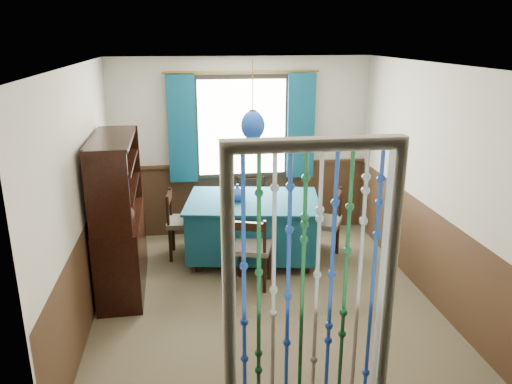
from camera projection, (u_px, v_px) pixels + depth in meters
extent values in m
plane|color=brown|center=(263.00, 298.00, 5.50)|extent=(4.00, 4.00, 0.00)
plane|color=silver|center=(265.00, 65.00, 4.74)|extent=(4.00, 4.00, 0.00)
plane|color=beige|center=(242.00, 148.00, 7.01)|extent=(3.60, 0.00, 3.60)
plane|color=beige|center=(312.00, 281.00, 3.23)|extent=(3.60, 0.00, 3.60)
plane|color=beige|center=(83.00, 198.00, 4.88)|extent=(0.00, 4.00, 4.00)
plane|color=beige|center=(429.00, 183.00, 5.36)|extent=(0.00, 4.00, 4.00)
plane|color=#402918|center=(242.00, 199.00, 7.22)|extent=(3.60, 0.00, 3.60)
plane|color=#402918|center=(308.00, 376.00, 3.47)|extent=(3.60, 0.00, 3.60)
plane|color=#402918|center=(92.00, 267.00, 5.11)|extent=(0.00, 4.00, 4.00)
plane|color=#402918|center=(421.00, 247.00, 5.59)|extent=(0.00, 4.00, 4.00)
cube|color=black|center=(242.00, 127.00, 6.87)|extent=(1.32, 0.12, 1.42)
cube|color=#104255|center=(253.00, 226.00, 6.36)|extent=(1.74, 1.32, 0.64)
cube|color=#104255|center=(253.00, 201.00, 6.25)|extent=(1.81, 1.39, 0.03)
cylinder|color=black|center=(198.00, 266.00, 6.09)|extent=(0.07, 0.07, 0.14)
cylinder|color=black|center=(306.00, 267.00, 6.06)|extent=(0.07, 0.07, 0.14)
cylinder|color=black|center=(206.00, 240.00, 6.87)|extent=(0.07, 0.07, 0.14)
cylinder|color=black|center=(302.00, 241.00, 6.84)|extent=(0.07, 0.07, 0.14)
cylinder|color=black|center=(234.00, 272.00, 5.61)|extent=(0.04, 0.04, 0.44)
cylinder|color=black|center=(265.00, 275.00, 5.55)|extent=(0.04, 0.04, 0.44)
cylinder|color=black|center=(240.00, 260.00, 5.91)|extent=(0.04, 0.04, 0.44)
cylinder|color=black|center=(269.00, 262.00, 5.86)|extent=(0.04, 0.04, 0.44)
cube|color=#5B5549|center=(252.00, 247.00, 5.66)|extent=(0.54, 0.52, 0.06)
cube|color=black|center=(249.00, 226.00, 5.39)|extent=(0.36, 0.15, 0.10)
cylinder|color=black|center=(233.00, 237.00, 5.46)|extent=(0.04, 0.04, 0.43)
cylinder|color=black|center=(265.00, 239.00, 5.41)|extent=(0.04, 0.04, 0.43)
cylinder|color=black|center=(263.00, 219.00, 7.23)|extent=(0.04, 0.04, 0.43)
cylinder|color=black|center=(240.00, 220.00, 7.19)|extent=(0.04, 0.04, 0.43)
cylinder|color=black|center=(266.00, 227.00, 6.92)|extent=(0.04, 0.04, 0.43)
cylinder|color=black|center=(242.00, 228.00, 6.89)|extent=(0.04, 0.04, 0.43)
cube|color=#5B5549|center=(253.00, 207.00, 6.99)|extent=(0.43, 0.42, 0.06)
cube|color=black|center=(251.00, 182.00, 7.05)|extent=(0.37, 0.05, 0.10)
cylinder|color=black|center=(263.00, 190.00, 7.11)|extent=(0.04, 0.04, 0.42)
cylinder|color=black|center=(239.00, 191.00, 7.07)|extent=(0.04, 0.04, 0.42)
cylinder|color=black|center=(173.00, 235.00, 6.65)|extent=(0.04, 0.04, 0.44)
cylinder|color=black|center=(171.00, 245.00, 6.31)|extent=(0.04, 0.04, 0.44)
cylinder|color=black|center=(198.00, 234.00, 6.67)|extent=(0.04, 0.04, 0.44)
cylinder|color=black|center=(197.00, 245.00, 6.33)|extent=(0.04, 0.04, 0.44)
cube|color=#5B5549|center=(184.00, 222.00, 6.41)|extent=(0.45, 0.47, 0.06)
cube|color=black|center=(169.00, 198.00, 6.30)|extent=(0.07, 0.38, 0.10)
cylinder|color=black|center=(171.00, 204.00, 6.51)|extent=(0.04, 0.04, 0.43)
cylinder|color=black|center=(168.00, 213.00, 6.18)|extent=(0.04, 0.04, 0.43)
cylinder|color=black|center=(333.00, 248.00, 6.21)|extent=(0.05, 0.05, 0.47)
cylinder|color=black|center=(338.00, 237.00, 6.55)|extent=(0.05, 0.05, 0.47)
cylinder|color=black|center=(305.00, 245.00, 6.31)|extent=(0.05, 0.05, 0.47)
cylinder|color=black|center=(311.00, 234.00, 6.65)|extent=(0.05, 0.05, 0.47)
cube|color=#5B5549|center=(322.00, 222.00, 6.35)|extent=(0.59, 0.60, 0.06)
cube|color=black|center=(338.00, 198.00, 6.19)|extent=(0.21, 0.37, 0.10)
cylinder|color=black|center=(335.00, 213.00, 6.06)|extent=(0.04, 0.04, 0.46)
cylinder|color=black|center=(340.00, 204.00, 6.40)|extent=(0.04, 0.04, 0.46)
cube|color=black|center=(122.00, 251.00, 5.62)|extent=(0.50, 1.35, 0.88)
cube|color=black|center=(107.00, 195.00, 4.75)|extent=(0.41, 0.06, 0.88)
cube|color=black|center=(122.00, 162.00, 5.96)|extent=(0.41, 0.06, 0.88)
cube|color=black|center=(112.00, 139.00, 5.23)|extent=(0.45, 1.35, 0.04)
cube|color=black|center=(95.00, 178.00, 5.33)|extent=(0.06, 1.32, 0.88)
cube|color=black|center=(120.00, 188.00, 5.40)|extent=(0.40, 1.27, 0.02)
cube|color=black|center=(117.00, 162.00, 5.31)|extent=(0.40, 1.27, 0.02)
cylinder|color=olive|center=(253.00, 93.00, 5.85)|extent=(0.01, 0.01, 0.77)
ellipsoid|color=#163D99|center=(253.00, 126.00, 5.97)|extent=(0.29, 0.29, 0.36)
cylinder|color=olive|center=(253.00, 110.00, 5.91)|extent=(0.09, 0.09, 0.03)
imported|color=#163D99|center=(238.00, 193.00, 6.20)|extent=(0.20, 0.20, 0.19)
imported|color=beige|center=(117.00, 194.00, 5.08)|extent=(0.30, 0.30, 0.06)
imported|color=beige|center=(125.00, 199.00, 5.69)|extent=(0.23, 0.23, 0.21)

